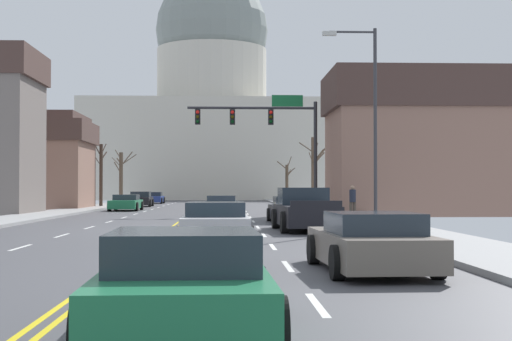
{
  "coord_description": "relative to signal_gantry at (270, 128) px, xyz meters",
  "views": [
    {
      "loc": [
        2.23,
        -29.53,
        1.66
      ],
      "look_at": [
        4.43,
        28.16,
        2.97
      ],
      "focal_mm": 52.64,
      "sensor_mm": 36.0,
      "label": 1
    }
  ],
  "objects": [
    {
      "name": "street_lamp_right",
      "position": [
        3.09,
        -15.47,
        -0.47
      ],
      "size": [
        2.21,
        0.24,
        7.97
      ],
      "color": "#333338",
      "rests_on": "ground"
    },
    {
      "name": "pickup_truck_near_02",
      "position": [
        0.4,
        -16.57,
        -4.58
      ],
      "size": [
        2.42,
        5.4,
        1.66
      ],
      "color": "black",
      "rests_on": "ground"
    },
    {
      "name": "bare_tree_00",
      "position": [
        3.95,
        36.88,
        -2.96
      ],
      "size": [
        2.0,
        1.55,
        4.98
      ],
      "color": "#4C3D2D",
      "rests_on": "ground"
    },
    {
      "name": "flank_building_03",
      "position": [
        10.55,
        -0.36,
        -0.92
      ],
      "size": [
        14.11,
        7.33,
        8.65
      ],
      "color": "#8C6656",
      "rests_on": "ground"
    },
    {
      "name": "pedestrian_00",
      "position": [
        3.97,
        -6.31,
        -4.27
      ],
      "size": [
        0.35,
        0.34,
        1.63
      ],
      "color": "#4C4238",
      "rests_on": "ground"
    },
    {
      "name": "capitol_building",
      "position": [
        -4.83,
        61.04,
        7.57
      ],
      "size": [
        35.1,
        18.51,
        34.45
      ],
      "color": "beige",
      "rests_on": "ground"
    },
    {
      "name": "sedan_oncoming_01",
      "position": [
        -10.19,
        20.48,
        -4.7
      ],
      "size": [
        2.08,
        4.38,
        1.31
      ],
      "color": "black",
      "rests_on": "ground"
    },
    {
      "name": "bare_tree_02",
      "position": [
        3.92,
        11.02,
        -2.24
      ],
      "size": [
        2.2,
        2.8,
        5.34
      ],
      "color": "brown",
      "rests_on": "ground"
    },
    {
      "name": "sedan_near_00",
      "position": [
        -2.91,
        -3.17,
        -4.74
      ],
      "size": [
        2.11,
        4.41,
        1.21
      ],
      "color": "silver",
      "rests_on": "ground"
    },
    {
      "name": "sedan_near_04",
      "position": [
        0.23,
        -30.68,
        -4.75
      ],
      "size": [
        2.18,
        4.69,
        1.18
      ],
      "color": "#6B6056",
      "rests_on": "ground"
    },
    {
      "name": "flank_building_01",
      "position": [
        -22.93,
        25.87,
        -0.99
      ],
      "size": [
        13.29,
        9.39,
        8.54
      ],
      "color": "slate",
      "rests_on": "ground"
    },
    {
      "name": "sedan_oncoming_00",
      "position": [
        -9.89,
        8.71,
        -4.77
      ],
      "size": [
        2.15,
        4.66,
        1.16
      ],
      "color": "#1E7247",
      "rests_on": "ground"
    },
    {
      "name": "sedan_near_01",
      "position": [
        0.44,
        -9.89,
        -4.73
      ],
      "size": [
        2.19,
        4.35,
        1.24
      ],
      "color": "black",
      "rests_on": "ground"
    },
    {
      "name": "sedan_near_03",
      "position": [
        -2.94,
        -23.95,
        -4.72
      ],
      "size": [
        2.1,
        4.63,
        1.25
      ],
      "color": "silver",
      "rests_on": "ground"
    },
    {
      "name": "sedan_near_05",
      "position": [
        -3.08,
        -37.13,
        -4.75
      ],
      "size": [
        2.1,
        4.28,
        1.2
      ],
      "color": "#1E7247",
      "rests_on": "ground"
    },
    {
      "name": "bare_tree_01",
      "position": [
        -12.85,
        27.25,
        -2.53
      ],
      "size": [
        2.27,
        2.2,
        5.23
      ],
      "color": "brown",
      "rests_on": "ground"
    },
    {
      "name": "bare_tree_03",
      "position": [
        -13.09,
        17.09,
        -2.36
      ],
      "size": [
        1.15,
        1.49,
        5.87
      ],
      "color": "#423328",
      "rests_on": "ground"
    },
    {
      "name": "sedan_oncoming_02",
      "position": [
        -10.25,
        32.52,
        -4.76
      ],
      "size": [
        2.13,
        4.28,
        1.19
      ],
      "color": "navy",
      "rests_on": "ground"
    },
    {
      "name": "signal_gantry",
      "position": [
        0.0,
        0.0,
        0.0
      ],
      "size": [
        7.91,
        0.41,
        7.17
      ],
      "color": "#28282D",
      "rests_on": "ground"
    },
    {
      "name": "ground",
      "position": [
        -4.83,
        -15.95,
        -5.29
      ],
      "size": [
        20.0,
        180.0,
        0.2
      ],
      "color": "#48484D"
    }
  ]
}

